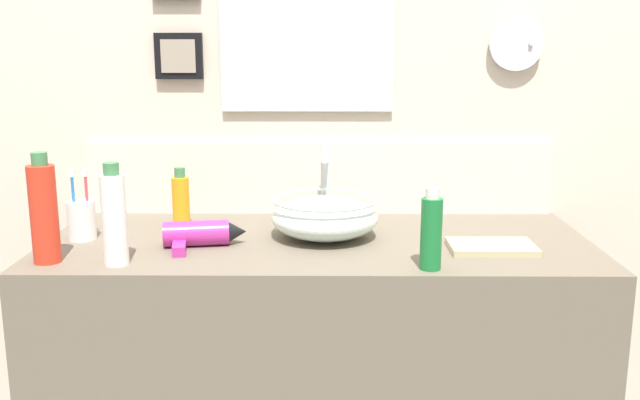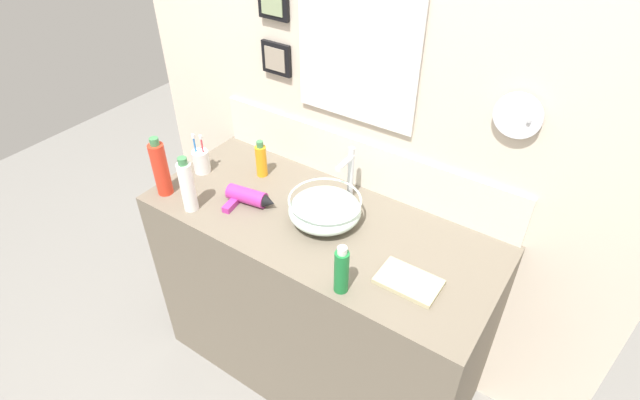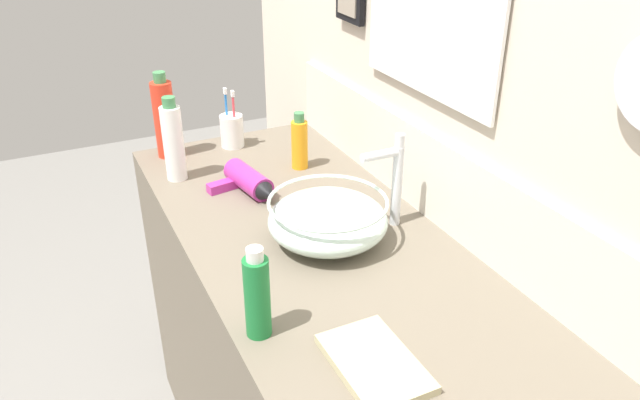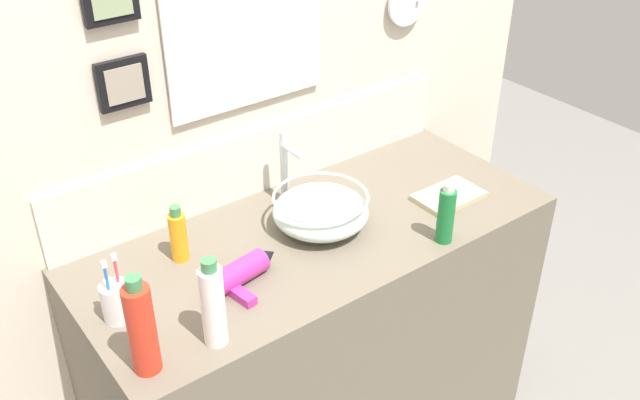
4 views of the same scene
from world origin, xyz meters
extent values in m
plane|color=gray|center=(0.00, 0.00, 0.00)|extent=(6.00, 6.00, 0.00)
cube|color=#6B6051|center=(0.00, 0.00, 0.45)|extent=(1.35, 0.57, 0.89)
cube|color=beige|center=(0.00, 0.32, 1.28)|extent=(2.14, 0.06, 2.55)
cube|color=beige|center=(0.00, 0.28, 0.99)|extent=(1.32, 0.02, 0.20)
cube|color=white|center=(-0.03, 0.28, 1.43)|extent=(0.41, 0.01, 0.43)
cube|color=white|center=(-0.03, 0.28, 1.43)|extent=(0.47, 0.01, 0.49)
cylinder|color=silver|center=(0.54, 0.27, 1.37)|extent=(0.15, 0.01, 0.15)
cylinder|color=silver|center=(0.57, 0.28, 1.37)|extent=(0.01, 0.06, 0.01)
cube|color=black|center=(-0.38, 0.28, 1.55)|extent=(0.13, 0.02, 0.12)
cube|color=gray|center=(-0.38, 0.27, 1.55)|extent=(0.09, 0.01, 0.09)
cube|color=black|center=(-0.38, 0.28, 1.33)|extent=(0.13, 0.02, 0.12)
cube|color=gray|center=(-0.38, 0.27, 1.33)|extent=(0.09, 0.01, 0.09)
ellipsoid|color=silver|center=(0.02, 0.01, 0.94)|extent=(0.27, 0.27, 0.10)
torus|color=silver|center=(0.02, 0.01, 0.99)|extent=(0.27, 0.27, 0.01)
torus|color=#B2B7BC|center=(0.02, 0.01, 0.90)|extent=(0.10, 0.10, 0.01)
cylinder|color=silver|center=(0.02, 0.19, 0.99)|extent=(0.02, 0.02, 0.20)
cylinder|color=silver|center=(0.02, 0.14, 1.08)|extent=(0.02, 0.09, 0.02)
cylinder|color=silver|center=(0.02, 0.19, 1.10)|extent=(0.02, 0.02, 0.03)
cylinder|color=#B22D8C|center=(-0.29, -0.06, 0.92)|extent=(0.16, 0.09, 0.06)
cone|color=black|center=(-0.20, -0.05, 0.92)|extent=(0.05, 0.06, 0.05)
cube|color=#B22D8C|center=(-0.32, -0.12, 0.90)|extent=(0.04, 0.09, 0.02)
cylinder|color=white|center=(-0.59, -0.01, 0.94)|extent=(0.07, 0.07, 0.10)
cylinder|color=#D83F4C|center=(-0.57, 0.00, 0.97)|extent=(0.01, 0.01, 0.15)
cube|color=white|center=(-0.57, 0.00, 1.06)|extent=(0.01, 0.01, 0.02)
cylinder|color=blue|center=(-0.60, -0.01, 0.97)|extent=(0.01, 0.01, 0.15)
cube|color=white|center=(-0.60, -0.01, 1.06)|extent=(0.01, 0.01, 0.02)
cylinder|color=#197233|center=(0.25, -0.24, 0.97)|extent=(0.05, 0.05, 0.16)
cylinder|color=silver|center=(0.25, -0.24, 1.06)|extent=(0.03, 0.03, 0.02)
cylinder|color=red|center=(-0.60, -0.19, 1.00)|extent=(0.06, 0.06, 0.22)
cylinder|color=#3F7F4C|center=(-0.60, -0.19, 1.12)|extent=(0.03, 0.03, 0.03)
cylinder|color=white|center=(-0.44, -0.21, 0.99)|extent=(0.05, 0.05, 0.20)
cylinder|color=#3F7F4C|center=(-0.44, -0.21, 1.11)|extent=(0.03, 0.03, 0.03)
cylinder|color=orange|center=(-0.36, 0.12, 0.96)|extent=(0.05, 0.05, 0.13)
cylinder|color=#3F7F4C|center=(-0.36, 0.12, 1.04)|extent=(0.03, 0.03, 0.03)
cube|color=tan|center=(0.41, -0.09, 0.90)|extent=(0.20, 0.13, 0.02)
camera|label=1|loc=(0.02, -1.71, 1.37)|focal=40.00mm
camera|label=2|loc=(0.79, -1.16, 2.08)|focal=28.00mm
camera|label=3|loc=(1.08, -0.52, 1.63)|focal=35.00mm
camera|label=4|loc=(-0.96, -1.30, 2.02)|focal=40.00mm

